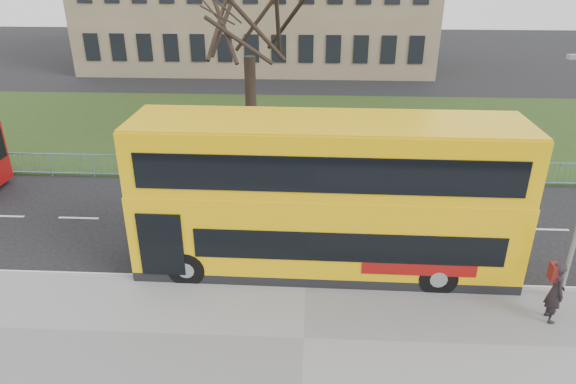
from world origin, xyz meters
name	(u,v)px	position (x,y,z in m)	size (l,w,h in m)	color
ground	(307,259)	(0.00, 0.00, 0.00)	(120.00, 120.00, 0.00)	black
kerb	(306,283)	(0.00, -1.55, 0.07)	(80.00, 0.20, 0.14)	gray
grass_verge	(311,128)	(0.00, 14.30, 0.04)	(80.00, 15.40, 0.08)	#1F3413
guard_railing	(309,170)	(0.00, 6.60, 0.55)	(40.00, 0.12, 1.10)	#6796B8
bare_tree	(249,36)	(-3.00, 10.00, 5.90)	(8.15, 8.15, 11.64)	black
yellow_bus	(325,194)	(0.55, -0.46, 2.65)	(11.84, 2.98, 4.95)	yellow
pedestrian	(555,292)	(6.83, -2.98, 1.03)	(0.67, 0.44, 1.82)	black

